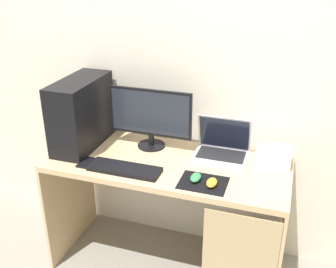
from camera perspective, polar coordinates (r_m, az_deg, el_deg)
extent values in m
plane|color=gray|center=(2.84, 0.00, -17.84)|extent=(8.00, 8.00, 0.00)
cube|color=beige|center=(2.51, 2.53, 10.28)|extent=(4.00, 0.04, 2.60)
cube|color=tan|center=(2.40, 0.00, -4.29)|extent=(1.44, 0.62, 0.03)
cube|color=tan|center=(2.87, -13.78, -8.82)|extent=(0.02, 0.62, 0.74)
cube|color=tan|center=(2.52, 16.04, -14.37)|extent=(0.02, 0.62, 0.74)
cube|color=tan|center=(2.27, 10.11, -17.56)|extent=(0.40, 0.01, 0.60)
cube|color=black|center=(2.56, -12.31, 2.96)|extent=(0.21, 0.50, 0.44)
cylinder|color=black|center=(2.57, -2.39, -1.63)|extent=(0.18, 0.18, 0.01)
cylinder|color=black|center=(2.55, -2.41, -0.75)|extent=(0.04, 0.04, 0.08)
cube|color=black|center=(2.47, -2.56, 3.12)|extent=(0.53, 0.02, 0.30)
cube|color=#232833|center=(2.46, -2.64, 3.03)|extent=(0.50, 0.00, 0.27)
cube|color=silver|center=(2.44, 7.53, -3.30)|extent=(0.33, 0.25, 0.01)
cube|color=black|center=(2.46, 7.63, -2.94)|extent=(0.29, 0.17, 0.00)
cube|color=silver|center=(2.47, 8.09, 0.15)|extent=(0.33, 0.08, 0.24)
cube|color=black|center=(2.46, 8.06, 0.05)|extent=(0.30, 0.06, 0.21)
cube|color=white|center=(2.41, 14.93, -3.08)|extent=(0.20, 0.14, 0.11)
cube|color=black|center=(2.30, -6.25, -5.01)|extent=(0.42, 0.14, 0.02)
cube|color=black|center=(2.18, 5.07, -6.99)|extent=(0.26, 0.20, 0.00)
ellipsoid|color=#338C4C|center=(2.19, 4.00, -6.24)|extent=(0.06, 0.10, 0.03)
ellipsoid|color=orange|center=(2.15, 6.30, -6.95)|extent=(0.06, 0.10, 0.03)
cube|color=black|center=(2.41, -11.67, -4.03)|extent=(0.07, 0.13, 0.01)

